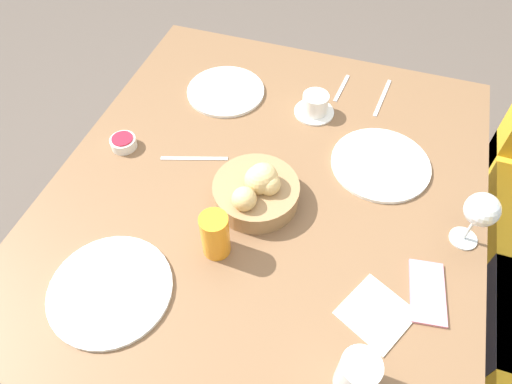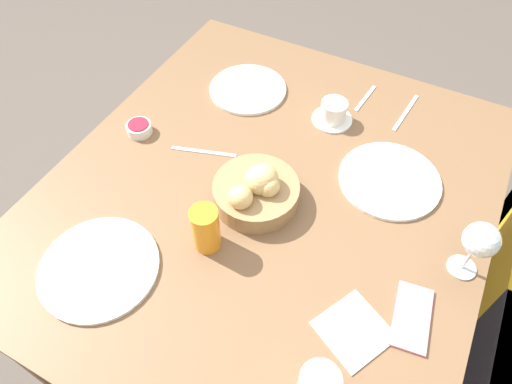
{
  "view_description": "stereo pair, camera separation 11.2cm",
  "coord_description": "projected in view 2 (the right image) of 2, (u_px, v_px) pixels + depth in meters",
  "views": [
    {
      "loc": [
        0.7,
        0.2,
        1.66
      ],
      "look_at": [
        0.04,
        -0.01,
        0.78
      ],
      "focal_mm": 32.0,
      "sensor_mm": 36.0,
      "label": 1
    },
    {
      "loc": [
        0.66,
        0.31,
        1.66
      ],
      "look_at": [
        0.04,
        -0.01,
        0.78
      ],
      "focal_mm": 32.0,
      "sensor_mm": 36.0,
      "label": 2
    }
  ],
  "objects": [
    {
      "name": "jam_bowl_berry",
      "position": [
        139.0,
        128.0,
        1.28
      ],
      "size": [
        0.07,
        0.07,
        0.03
      ],
      "color": "white",
      "rests_on": "dining_table"
    },
    {
      "name": "wine_glass",
      "position": [
        481.0,
        240.0,
        0.94
      ],
      "size": [
        0.08,
        0.08,
        0.16
      ],
      "color": "silver",
      "rests_on": "dining_table"
    },
    {
      "name": "knife_silver",
      "position": [
        204.0,
        152.0,
        1.25
      ],
      "size": [
        0.07,
        0.18,
        0.0
      ],
      "color": "#B7B7BC",
      "rests_on": "dining_table"
    },
    {
      "name": "plate_near_left",
      "position": [
        248.0,
        89.0,
        1.4
      ],
      "size": [
        0.24,
        0.24,
        0.01
      ],
      "color": "white",
      "rests_on": "dining_table"
    },
    {
      "name": "fork_silver",
      "position": [
        406.0,
        113.0,
        1.34
      ],
      "size": [
        0.18,
        0.03,
        0.0
      ],
      "color": "#B7B7BC",
      "rests_on": "dining_table"
    },
    {
      "name": "ground_plane",
      "position": [
        264.0,
        311.0,
        1.75
      ],
      "size": [
        10.0,
        10.0,
        0.0
      ],
      "primitive_type": "plane",
      "color": "#564C44"
    },
    {
      "name": "plate_far_center",
      "position": [
        390.0,
        180.0,
        1.18
      ],
      "size": [
        0.26,
        0.26,
        0.01
      ],
      "color": "white",
      "rests_on": "dining_table"
    },
    {
      "name": "dining_table",
      "position": [
        267.0,
        211.0,
        1.24
      ],
      "size": [
        1.23,
        1.08,
        0.75
      ],
      "color": "brown",
      "rests_on": "ground_plane"
    },
    {
      "name": "spoon_coffee",
      "position": [
        365.0,
        98.0,
        1.38
      ],
      "size": [
        0.14,
        0.02,
        0.0
      ],
      "color": "#B7B7BC",
      "rests_on": "dining_table"
    },
    {
      "name": "bread_basket",
      "position": [
        257.0,
        190.0,
        1.11
      ],
      "size": [
        0.21,
        0.21,
        0.11
      ],
      "color": "#99754C",
      "rests_on": "dining_table"
    },
    {
      "name": "napkin",
      "position": [
        354.0,
        330.0,
        0.93
      ],
      "size": [
        0.18,
        0.18,
        0.0
      ],
      "color": "silver",
      "rests_on": "dining_table"
    },
    {
      "name": "coffee_cup",
      "position": [
        333.0,
        113.0,
        1.3
      ],
      "size": [
        0.12,
        0.12,
        0.06
      ],
      "color": "white",
      "rests_on": "dining_table"
    },
    {
      "name": "plate_near_right",
      "position": [
        99.0,
        268.0,
        1.02
      ],
      "size": [
        0.27,
        0.27,
        0.01
      ],
      "color": "white",
      "rests_on": "dining_table"
    },
    {
      "name": "juice_glass",
      "position": [
        206.0,
        229.0,
        1.02
      ],
      "size": [
        0.06,
        0.06,
        0.12
      ],
      "color": "orange",
      "rests_on": "dining_table"
    },
    {
      "name": "cell_phone",
      "position": [
        412.0,
        317.0,
        0.95
      ],
      "size": [
        0.16,
        0.09,
        0.01
      ],
      "color": "pink",
      "rests_on": "dining_table"
    }
  ]
}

